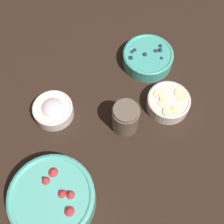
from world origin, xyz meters
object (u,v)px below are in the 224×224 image
object	(u,v)px
jar_chocolate	(126,119)
bowl_cream	(53,110)
bowl_blueberries	(148,57)
bowl_bananas	(168,102)
bowl_strawberries	(53,198)

from	to	relation	value
jar_chocolate	bowl_cream	bearing A→B (deg)	130.40
bowl_blueberries	jar_chocolate	world-z (taller)	jar_chocolate
bowl_blueberries	bowl_bananas	world-z (taller)	bowl_blueberries
bowl_cream	jar_chocolate	bearing A→B (deg)	-49.60
bowl_cream	jar_chocolate	xyz separation A→B (m)	(0.14, -0.17, 0.02)
bowl_strawberries	jar_chocolate	size ratio (longest dim) A/B	2.19
bowl_strawberries	bowl_bananas	bearing A→B (deg)	2.65
bowl_strawberries	bowl_cream	world-z (taller)	bowl_strawberries
bowl_strawberries	bowl_cream	size ratio (longest dim) A/B	1.85
bowl_blueberries	bowl_bananas	size ratio (longest dim) A/B	1.26
bowl_strawberries	bowl_blueberries	xyz separation A→B (m)	(0.50, 0.19, -0.01)
bowl_blueberries	jar_chocolate	bearing A→B (deg)	-147.55
bowl_strawberries	jar_chocolate	world-z (taller)	jar_chocolate
bowl_blueberries	bowl_cream	distance (m)	0.36
bowl_strawberries	bowl_bananas	xyz separation A→B (m)	(0.44, 0.02, -0.02)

